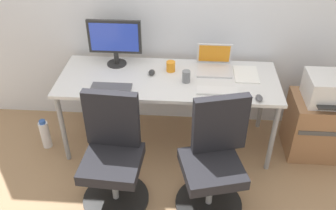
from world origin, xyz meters
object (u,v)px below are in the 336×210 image
(desktop_monitor, at_px, (115,40))
(coffee_mug, at_px, (171,66))
(open_laptop, at_px, (214,64))
(water_bottle_on_floor, at_px, (45,134))
(side_cabinet, at_px, (318,126))
(office_chair_left, at_px, (113,157))
(office_chair_right, at_px, (214,162))
(printer, at_px, (329,89))

(desktop_monitor, distance_m, coffee_mug, 0.56)
(open_laptop, bearing_deg, water_bottle_on_floor, -168.16)
(desktop_monitor, bearing_deg, water_bottle_on_floor, -151.71)
(open_laptop, relative_size, coffee_mug, 3.37)
(coffee_mug, bearing_deg, desktop_monitor, 170.05)
(side_cabinet, relative_size, open_laptop, 1.84)
(office_chair_left, height_order, desktop_monitor, desktop_monitor)
(office_chair_right, bearing_deg, coffee_mug, 114.95)
(office_chair_right, distance_m, side_cabinet, 1.21)
(side_cabinet, distance_m, desktop_monitor, 2.02)
(coffee_mug, bearing_deg, side_cabinet, -5.82)
(office_chair_left, relative_size, desktop_monitor, 1.96)
(side_cabinet, xyz_separation_m, water_bottle_on_floor, (-2.55, -0.13, -0.14))
(side_cabinet, relative_size, coffee_mug, 6.22)
(desktop_monitor, bearing_deg, office_chair_left, -83.01)
(side_cabinet, bearing_deg, coffee_mug, 174.18)
(office_chair_right, bearing_deg, desktop_monitor, 134.32)
(side_cabinet, height_order, desktop_monitor, desktop_monitor)
(office_chair_left, xyz_separation_m, office_chair_right, (0.78, -0.00, 0.00))
(desktop_monitor, relative_size, coffee_mug, 5.22)
(water_bottle_on_floor, distance_m, desktop_monitor, 1.13)
(printer, height_order, coffee_mug, coffee_mug)
(side_cabinet, xyz_separation_m, open_laptop, (-0.98, 0.20, 0.50))
(office_chair_right, relative_size, side_cabinet, 1.64)
(office_chair_left, height_order, printer, office_chair_left)
(open_laptop, bearing_deg, office_chair_left, -131.77)
(office_chair_left, height_order, coffee_mug, office_chair_left)
(office_chair_left, distance_m, printer, 1.91)
(office_chair_left, xyz_separation_m, printer, (1.77, 0.68, 0.27))
(water_bottle_on_floor, height_order, desktop_monitor, desktop_monitor)
(desktop_monitor, relative_size, open_laptop, 1.55)
(water_bottle_on_floor, bearing_deg, open_laptop, 11.84)
(office_chair_right, bearing_deg, printer, 34.76)
(office_chair_right, xyz_separation_m, printer, (0.99, 0.68, 0.27))
(office_chair_right, xyz_separation_m, open_laptop, (0.00, 0.88, 0.36))
(printer, xyz_separation_m, water_bottle_on_floor, (-2.55, -0.13, -0.54))
(office_chair_right, xyz_separation_m, side_cabinet, (0.99, 0.69, -0.14))
(office_chair_left, bearing_deg, open_laptop, 48.23)
(office_chair_right, bearing_deg, water_bottle_on_floor, 160.57)
(desktop_monitor, height_order, open_laptop, desktop_monitor)
(office_chair_right, distance_m, printer, 1.23)
(side_cabinet, xyz_separation_m, coffee_mug, (-1.37, 0.14, 0.49))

